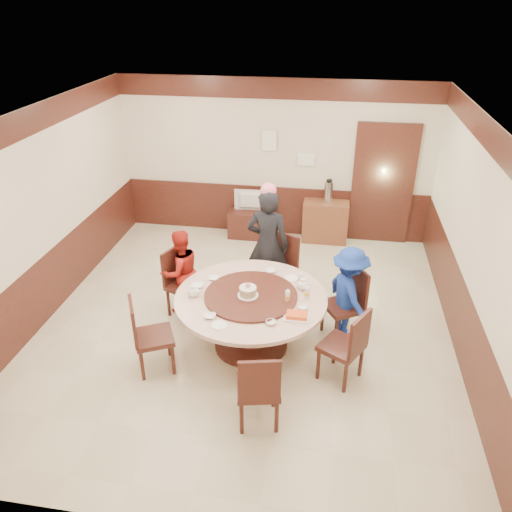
% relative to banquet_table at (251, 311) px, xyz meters
% --- Properties ---
extents(room, '(6.00, 6.04, 2.84)m').
position_rel_banquet_table_xyz_m(room, '(-0.14, 0.46, 0.55)').
color(room, beige).
rests_on(room, ground).
extents(banquet_table, '(1.87, 1.87, 0.78)m').
position_rel_banquet_table_xyz_m(banquet_table, '(0.00, 0.00, 0.00)').
color(banquet_table, '#3F1A13').
rests_on(banquet_table, ground).
extents(chair_0, '(0.61, 0.60, 0.97)m').
position_rel_banquet_table_xyz_m(chair_0, '(1.16, 0.42, -0.23)').
color(chair_0, '#3F1A13').
rests_on(chair_0, ground).
extents(chair_1, '(0.60, 0.60, 0.97)m').
position_rel_banquet_table_xyz_m(chair_1, '(0.21, 1.20, -0.23)').
color(chair_1, '#3F1A13').
rests_on(chair_1, ground).
extents(chair_2, '(0.58, 0.58, 0.97)m').
position_rel_banquet_table_xyz_m(chair_2, '(-1.04, 0.58, -0.23)').
color(chair_2, '#3F1A13').
rests_on(chair_2, ground).
extents(chair_3, '(0.59, 0.59, 0.97)m').
position_rel_banquet_table_xyz_m(chair_3, '(-1.08, -0.61, -0.23)').
color(chair_3, '#3F1A13').
rests_on(chair_3, ground).
extents(chair_4, '(0.52, 0.53, 0.97)m').
position_rel_banquet_table_xyz_m(chair_4, '(0.29, -1.25, -0.23)').
color(chair_4, '#3F1A13').
rests_on(chair_4, ground).
extents(chair_5, '(0.61, 0.60, 0.97)m').
position_rel_banquet_table_xyz_m(chair_5, '(1.15, -0.43, -0.23)').
color(chair_5, '#3F1A13').
rests_on(chair_5, ground).
extents(person_standing, '(0.64, 0.45, 1.69)m').
position_rel_banquet_table_xyz_m(person_standing, '(0.04, 1.23, 0.31)').
color(person_standing, black).
rests_on(person_standing, ground).
extents(person_red, '(0.75, 0.75, 1.23)m').
position_rel_banquet_table_xyz_m(person_red, '(-1.11, 0.67, 0.08)').
color(person_red, '#AF1E17').
rests_on(person_red, ground).
extents(person_blue, '(0.82, 0.95, 1.28)m').
position_rel_banquet_table_xyz_m(person_blue, '(1.20, 0.43, 0.11)').
color(person_blue, '#173497').
rests_on(person_blue, ground).
extents(birthday_cake, '(0.26, 0.26, 0.18)m').
position_rel_banquet_table_xyz_m(birthday_cake, '(-0.03, -0.04, 0.31)').
color(birthday_cake, white).
rests_on(birthday_cake, banquet_table).
extents(teapot_left, '(0.17, 0.15, 0.13)m').
position_rel_banquet_table_xyz_m(teapot_left, '(-0.69, -0.10, 0.28)').
color(teapot_left, white).
rests_on(teapot_left, banquet_table).
extents(teapot_right, '(0.17, 0.15, 0.13)m').
position_rel_banquet_table_xyz_m(teapot_right, '(0.61, 0.27, 0.28)').
color(teapot_right, white).
rests_on(teapot_right, banquet_table).
extents(bowl_0, '(0.14, 0.14, 0.03)m').
position_rel_banquet_table_xyz_m(bowl_0, '(-0.55, 0.32, 0.23)').
color(bowl_0, white).
rests_on(bowl_0, banquet_table).
extents(bowl_1, '(0.12, 0.12, 0.04)m').
position_rel_banquet_table_xyz_m(bowl_1, '(0.32, -0.52, 0.24)').
color(bowl_1, white).
rests_on(bowl_1, banquet_table).
extents(bowl_2, '(0.14, 0.14, 0.03)m').
position_rel_banquet_table_xyz_m(bowl_2, '(-0.39, -0.51, 0.23)').
color(bowl_2, white).
rests_on(bowl_2, banquet_table).
extents(bowl_3, '(0.13, 0.13, 0.04)m').
position_rel_banquet_table_xyz_m(bowl_3, '(0.65, -0.17, 0.24)').
color(bowl_3, white).
rests_on(bowl_3, banquet_table).
extents(bowl_4, '(0.15, 0.15, 0.04)m').
position_rel_banquet_table_xyz_m(bowl_4, '(-0.69, 0.11, 0.23)').
color(bowl_4, white).
rests_on(bowl_4, banquet_table).
extents(bowl_5, '(0.14, 0.14, 0.04)m').
position_rel_banquet_table_xyz_m(bowl_5, '(0.16, 0.61, 0.24)').
color(bowl_5, white).
rests_on(bowl_5, banquet_table).
extents(saucer_near, '(0.18, 0.18, 0.01)m').
position_rel_banquet_table_xyz_m(saucer_near, '(-0.25, -0.65, 0.22)').
color(saucer_near, white).
rests_on(saucer_near, banquet_table).
extents(saucer_far, '(0.18, 0.18, 0.01)m').
position_rel_banquet_table_xyz_m(saucer_far, '(0.45, 0.50, 0.22)').
color(saucer_far, white).
rests_on(saucer_far, banquet_table).
extents(shrimp_platter, '(0.30, 0.20, 0.06)m').
position_rel_banquet_table_xyz_m(shrimp_platter, '(0.60, -0.36, 0.24)').
color(shrimp_platter, white).
rests_on(shrimp_platter, banquet_table).
extents(bottle_0, '(0.06, 0.06, 0.16)m').
position_rel_banquet_table_xyz_m(bottle_0, '(0.46, -0.06, 0.30)').
color(bottle_0, silver).
rests_on(bottle_0, banquet_table).
extents(bottle_1, '(0.06, 0.06, 0.16)m').
position_rel_banquet_table_xyz_m(bottle_1, '(0.68, 0.06, 0.30)').
color(bottle_1, silver).
rests_on(bottle_1, banquet_table).
extents(bottle_2, '(0.06, 0.06, 0.16)m').
position_rel_banquet_table_xyz_m(bottle_2, '(0.57, 0.36, 0.30)').
color(bottle_2, silver).
rests_on(bottle_2, banquet_table).
extents(tv_stand, '(0.85, 0.45, 0.50)m').
position_rel_banquet_table_xyz_m(tv_stand, '(-0.52, 3.19, -0.28)').
color(tv_stand, '#3F1A13').
rests_on(tv_stand, ground).
extents(television, '(0.67, 0.12, 0.38)m').
position_rel_banquet_table_xyz_m(television, '(-0.52, 3.19, 0.16)').
color(television, gray).
rests_on(television, tv_stand).
extents(side_cabinet, '(0.80, 0.40, 0.75)m').
position_rel_banquet_table_xyz_m(side_cabinet, '(0.81, 3.22, -0.16)').
color(side_cabinet, brown).
rests_on(side_cabinet, ground).
extents(thermos, '(0.15, 0.15, 0.38)m').
position_rel_banquet_table_xyz_m(thermos, '(0.83, 3.22, 0.41)').
color(thermos, silver).
rests_on(thermos, side_cabinet).
extents(notice_left, '(0.25, 0.00, 0.35)m').
position_rel_banquet_table_xyz_m(notice_left, '(-0.25, 3.40, 1.22)').
color(notice_left, white).
rests_on(notice_left, room).
extents(notice_right, '(0.30, 0.00, 0.22)m').
position_rel_banquet_table_xyz_m(notice_right, '(0.40, 3.40, 0.92)').
color(notice_right, white).
rests_on(notice_right, room).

